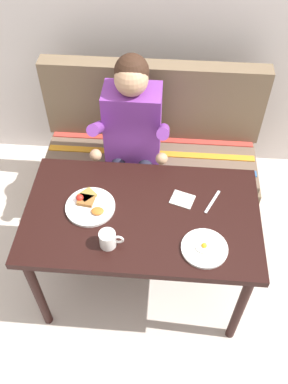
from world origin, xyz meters
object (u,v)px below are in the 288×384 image
object	(u,v)px
person	(132,134)
plate_breakfast	(90,205)
plate_eggs	(204,248)
coffee_mug	(108,239)
couch	(151,163)
fork	(212,202)
table	(142,223)
napkin	(182,199)

from	to	relation	value
person	plate_breakfast	size ratio (longest dim) A/B	4.76
plate_eggs	coffee_mug	size ratio (longest dim) A/B	1.88
couch	plate_breakfast	xyz separation A→B (m)	(-0.27, -0.75, 0.41)
coffee_mug	fork	world-z (taller)	coffee_mug
plate_breakfast	coffee_mug	xyz separation A→B (m)	(0.13, -0.22, 0.03)
table	napkin	xyz separation A→B (m)	(0.20, 0.10, 0.09)
couch	table	bearing A→B (deg)	-90.00
couch	coffee_mug	distance (m)	1.07
coffee_mug	napkin	world-z (taller)	coffee_mug
table	coffee_mug	xyz separation A→B (m)	(-0.14, -0.20, 0.13)
plate_eggs	coffee_mug	bearing A→B (deg)	-178.71
couch	plate_breakfast	size ratio (longest dim) A/B	5.66
person	fork	distance (m)	0.68
couch	plate_eggs	world-z (taller)	couch
plate_eggs	napkin	bearing A→B (deg)	110.17
person	fork	xyz separation A→B (m)	(0.47, -0.49, -0.01)
plate_breakfast	fork	distance (m)	0.63
table	person	bearing A→B (deg)	100.44
table	person	xyz separation A→B (m)	(-0.11, 0.59, 0.09)
napkin	fork	distance (m)	0.16
table	couch	xyz separation A→B (m)	(0.00, 0.76, -0.32)
plate_breakfast	napkin	size ratio (longest dim) A/B	2.21
plate_eggs	table	bearing A→B (deg)	148.43
table	person	distance (m)	0.61
napkin	table	bearing A→B (deg)	-153.21
table	fork	bearing A→B (deg)	15.65
plate_breakfast	plate_eggs	world-z (taller)	plate_breakfast
table	napkin	size ratio (longest dim) A/B	10.43
table	plate_eggs	size ratio (longest dim) A/B	5.41
plate_breakfast	table	bearing A→B (deg)	-4.08
couch	napkin	xyz separation A→B (m)	(0.20, -0.66, 0.40)
coffee_mug	napkin	distance (m)	0.46
plate_breakfast	coffee_mug	world-z (taller)	coffee_mug
fork	person	bearing A→B (deg)	160.23
plate_eggs	coffee_mug	xyz separation A→B (m)	(-0.45, -0.01, 0.04)
couch	person	distance (m)	0.46
napkin	fork	world-z (taller)	napkin
couch	napkin	size ratio (longest dim) A/B	12.51
fork	couch	bearing A→B (deg)	144.92
table	couch	world-z (taller)	couch
couch	plate_breakfast	world-z (taller)	couch
napkin	fork	bearing A→B (deg)	-0.85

